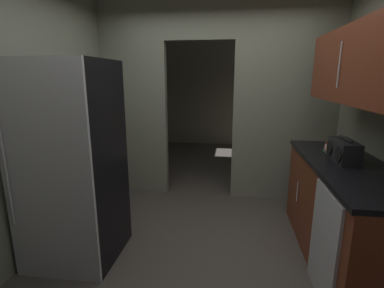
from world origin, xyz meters
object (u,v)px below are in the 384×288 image
dishwasher (323,246)px  boombox (344,151)px  refrigerator (72,164)px  book_stack (332,148)px

dishwasher → boombox: 0.89m
refrigerator → dishwasher: size_ratio=2.08×
boombox → book_stack: bearing=89.9°
refrigerator → boombox: size_ratio=4.69×
dishwasher → book_stack: size_ratio=5.37×
refrigerator → dishwasher: (2.13, -0.24, -0.47)m
refrigerator → dishwasher: refrigerator is taller
book_stack → dishwasher: bearing=-107.6°
dishwasher → book_stack: 1.09m
boombox → book_stack: (0.00, 0.30, -0.05)m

